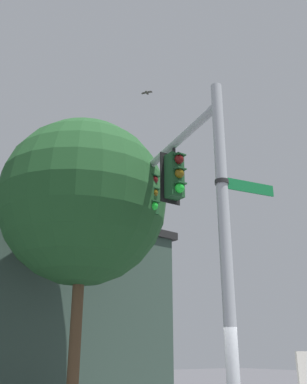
# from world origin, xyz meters

# --- Properties ---
(signal_pole) EXTENTS (0.22, 0.22, 7.15)m
(signal_pole) POSITION_xyz_m (0.00, 0.00, 3.57)
(signal_pole) COLOR #ADB2B7
(signal_pole) RESTS_ON ground
(mast_arm) EXTENTS (1.10, 5.10, 0.19)m
(mast_arm) POSITION_xyz_m (-0.46, -2.53, 6.69)
(mast_arm) COLOR #ADB2B7
(traffic_light_nearest_pole) EXTENTS (0.54, 0.49, 1.31)m
(traffic_light_nearest_pole) POSITION_xyz_m (-0.34, -1.84, 5.89)
(traffic_light_nearest_pole) COLOR black
(traffic_light_mid_inner) EXTENTS (0.54, 0.49, 1.31)m
(traffic_light_mid_inner) POSITION_xyz_m (-0.58, -3.20, 5.89)
(traffic_light_mid_inner) COLOR black
(traffic_light_mid_outer) EXTENTS (0.54, 0.49, 1.31)m
(traffic_light_mid_outer) POSITION_xyz_m (-0.83, -4.56, 5.89)
(traffic_light_mid_outer) COLOR black
(street_name_sign) EXTENTS (1.29, 0.35, 0.22)m
(street_name_sign) POSITION_xyz_m (-0.37, 0.07, 5.06)
(street_name_sign) COLOR #147238
(bird_flying) EXTENTS (0.27, 0.35, 0.08)m
(bird_flying) POSITION_xyz_m (-1.57, -4.86, 10.20)
(bird_flying) COLOR #4C4742
(tree_by_storefront) EXTENTS (4.59, 4.59, 8.30)m
(tree_by_storefront) POSITION_xyz_m (0.43, -4.99, 5.99)
(tree_by_storefront) COLOR #4C3823
(tree_by_storefront) RESTS_ON ground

